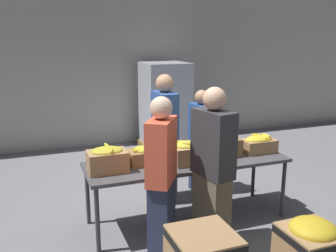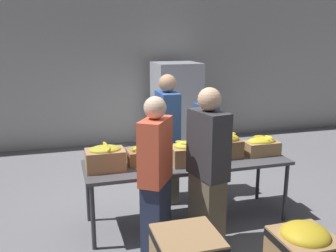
% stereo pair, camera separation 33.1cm
% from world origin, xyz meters
% --- Properties ---
extents(ground_plane, '(30.00, 30.00, 0.00)m').
position_xyz_m(ground_plane, '(0.00, 0.00, 0.00)').
color(ground_plane, gray).
extents(wall_back, '(16.00, 0.08, 4.00)m').
position_xyz_m(wall_back, '(0.00, 3.78, 2.00)').
color(wall_back, '#B7B7B2').
rests_on(wall_back, ground_plane).
extents(sorting_table, '(2.50, 0.80, 0.80)m').
position_xyz_m(sorting_table, '(0.00, 0.00, 0.74)').
color(sorting_table, '#4C4C51').
rests_on(sorting_table, ground_plane).
extents(banana_box_0, '(0.44, 0.32, 0.31)m').
position_xyz_m(banana_box_0, '(-1.00, -0.03, 0.94)').
color(banana_box_0, tan).
rests_on(banana_box_0, sorting_table).
extents(banana_box_1, '(0.41, 0.29, 0.22)m').
position_xyz_m(banana_box_1, '(-0.52, 0.07, 0.90)').
color(banana_box_1, olive).
rests_on(banana_box_1, sorting_table).
extents(banana_box_2, '(0.39, 0.31, 0.29)m').
position_xyz_m(banana_box_2, '(-0.04, -0.09, 0.93)').
color(banana_box_2, tan).
rests_on(banana_box_2, sorting_table).
extents(banana_box_3, '(0.40, 0.28, 0.31)m').
position_xyz_m(banana_box_3, '(0.50, -0.00, 0.95)').
color(banana_box_3, olive).
rests_on(banana_box_3, sorting_table).
extents(banana_box_4, '(0.44, 0.26, 0.25)m').
position_xyz_m(banana_box_4, '(1.00, -0.02, 0.91)').
color(banana_box_4, tan).
rests_on(banana_box_4, sorting_table).
extents(volunteer_0, '(0.25, 0.43, 1.54)m').
position_xyz_m(volunteer_0, '(0.54, 0.77, 0.76)').
color(volunteer_0, '#2D3856').
rests_on(volunteer_0, ground_plane).
extents(volunteer_1, '(0.33, 0.52, 1.79)m').
position_xyz_m(volunteer_1, '(-0.01, -0.68, 0.89)').
color(volunteer_1, '#6B604C').
rests_on(volunteer_1, ground_plane).
extents(volunteer_2, '(0.24, 0.48, 1.79)m').
position_xyz_m(volunteer_2, '(-0.06, 0.67, 0.89)').
color(volunteer_2, '#6B604C').
rests_on(volunteer_2, ground_plane).
extents(volunteer_3, '(0.45, 0.51, 1.71)m').
position_xyz_m(volunteer_3, '(-0.55, -0.58, 0.85)').
color(volunteer_3, '#2D3856').
rests_on(volunteer_3, ground_plane).
extents(donation_bin_1, '(0.51, 0.51, 0.67)m').
position_xyz_m(donation_bin_1, '(0.56, -1.58, 0.36)').
color(donation_bin_1, tan).
rests_on(donation_bin_1, ground_plane).
extents(pallet_stack_0, '(0.95, 0.95, 1.77)m').
position_xyz_m(pallet_stack_0, '(0.81, 3.02, 0.87)').
color(pallet_stack_0, olive).
rests_on(pallet_stack_0, ground_plane).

